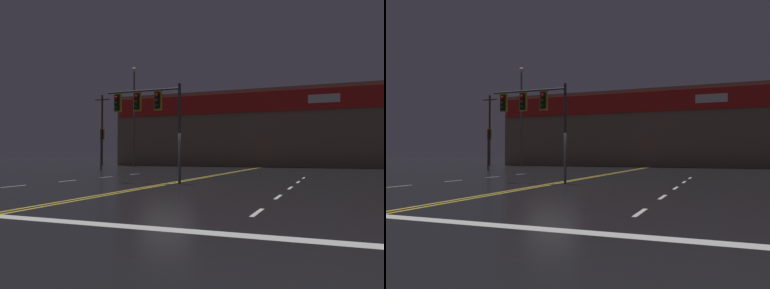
% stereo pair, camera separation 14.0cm
% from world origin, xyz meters
% --- Properties ---
extents(ground_plane, '(200.00, 200.00, 0.00)m').
position_xyz_m(ground_plane, '(0.00, 0.00, 0.00)').
color(ground_plane, black).
extents(road_markings, '(17.37, 60.00, 0.01)m').
position_xyz_m(road_markings, '(1.28, -2.16, 0.00)').
color(road_markings, gold).
rests_on(road_markings, ground).
extents(traffic_signal_median, '(4.21, 0.36, 4.96)m').
position_xyz_m(traffic_signal_median, '(-1.36, 0.53, 3.86)').
color(traffic_signal_median, '#38383D').
rests_on(traffic_signal_median, ground).
extents(traffic_signal_corner_northwest, '(0.42, 0.36, 3.72)m').
position_xyz_m(traffic_signal_corner_northwest, '(-11.87, 11.86, 2.74)').
color(traffic_signal_corner_northwest, '#38383D').
rests_on(traffic_signal_corner_northwest, ground).
extents(streetlight_median_approach, '(0.56, 0.56, 11.46)m').
position_xyz_m(streetlight_median_approach, '(-13.92, 21.15, 7.12)').
color(streetlight_median_approach, '#59595E').
rests_on(streetlight_median_approach, ground).
extents(building_backdrop, '(37.57, 10.23, 8.89)m').
position_xyz_m(building_backdrop, '(0.00, 30.34, 4.46)').
color(building_backdrop, '#7A6651').
rests_on(building_backdrop, ground).
extents(utility_pole_row, '(46.67, 0.26, 10.52)m').
position_xyz_m(utility_pole_row, '(2.48, 25.30, 5.16)').
color(utility_pole_row, '#4C3828').
rests_on(utility_pole_row, ground).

